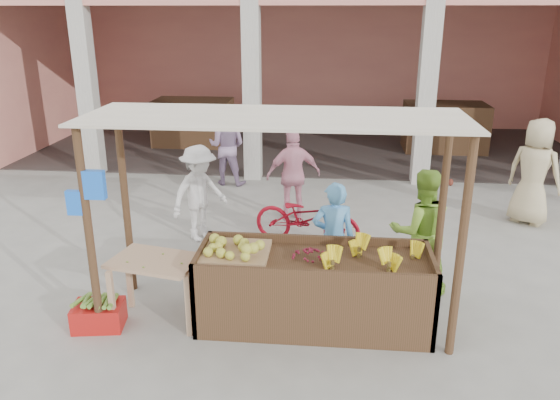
# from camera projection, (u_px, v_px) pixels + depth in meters

# --- Properties ---
(ground) EXTENTS (60.00, 60.00, 0.00)m
(ground) POSITION_uv_depth(u_px,v_px,m) (270.00, 320.00, 6.35)
(ground) COLOR gray
(ground) RESTS_ON ground
(market_building) EXTENTS (14.40, 6.40, 4.20)m
(market_building) POSITION_uv_depth(u_px,v_px,m) (311.00, 40.00, 13.84)
(market_building) COLOR #EF947D
(market_building) RESTS_ON ground
(fruit_stall) EXTENTS (2.60, 0.95, 0.80)m
(fruit_stall) POSITION_uv_depth(u_px,v_px,m) (314.00, 292.00, 6.18)
(fruit_stall) COLOR #4B2E1E
(fruit_stall) RESTS_ON ground
(stall_awning) EXTENTS (4.09, 1.35, 2.39)m
(stall_awning) POSITION_uv_depth(u_px,v_px,m) (268.00, 154.00, 5.76)
(stall_awning) COLOR #4B2E1E
(stall_awning) RESTS_ON ground
(banana_heap) EXTENTS (1.02, 0.56, 0.19)m
(banana_heap) POSITION_uv_depth(u_px,v_px,m) (371.00, 256.00, 5.91)
(banana_heap) COLOR yellow
(banana_heap) RESTS_ON fruit_stall
(melon_tray) EXTENTS (0.81, 0.70, 0.21)m
(melon_tray) POSITION_uv_depth(u_px,v_px,m) (233.00, 247.00, 6.13)
(melon_tray) COLOR #A17B53
(melon_tray) RESTS_ON fruit_stall
(berry_heap) EXTENTS (0.47, 0.39, 0.15)m
(berry_heap) POSITION_uv_depth(u_px,v_px,m) (310.00, 253.00, 6.04)
(berry_heap) COLOR maroon
(berry_heap) RESTS_ON fruit_stall
(side_table) EXTENTS (1.08, 0.83, 0.78)m
(side_table) POSITION_uv_depth(u_px,v_px,m) (156.00, 270.00, 6.15)
(side_table) COLOR tan
(side_table) RESTS_ON ground
(papaya_pile) EXTENTS (0.77, 0.44, 0.22)m
(papaya_pile) POSITION_uv_depth(u_px,v_px,m) (154.00, 250.00, 6.07)
(papaya_pile) COLOR #528B2D
(papaya_pile) RESTS_ON side_table
(red_crate) EXTENTS (0.60, 0.47, 0.29)m
(red_crate) POSITION_uv_depth(u_px,v_px,m) (99.00, 316.00, 6.18)
(red_crate) COLOR #AE1612
(red_crate) RESTS_ON ground
(plantain_bundle) EXTENTS (0.41, 0.29, 0.08)m
(plantain_bundle) POSITION_uv_depth(u_px,v_px,m) (97.00, 301.00, 6.12)
(plantain_bundle) COLOR olive
(plantain_bundle) RESTS_ON red_crate
(produce_sacks) EXTENTS (0.74, 0.46, 0.56)m
(produce_sacks) POSITION_uv_depth(u_px,v_px,m) (444.00, 173.00, 11.11)
(produce_sacks) COLOR maroon
(produce_sacks) RESTS_ON ground
(vendor_blue) EXTENTS (0.62, 0.48, 1.57)m
(vendor_blue) POSITION_uv_depth(u_px,v_px,m) (333.00, 235.00, 6.75)
(vendor_blue) COLOR #57A3E2
(vendor_blue) RESTS_ON ground
(vendor_green) EXTENTS (0.86, 0.56, 1.70)m
(vendor_green) POSITION_uv_depth(u_px,v_px,m) (421.00, 228.00, 6.79)
(vendor_green) COLOR #81B334
(vendor_green) RESTS_ON ground
(motorcycle) EXTENTS (1.05, 1.84, 0.91)m
(motorcycle) POSITION_uv_depth(u_px,v_px,m) (307.00, 217.00, 8.26)
(motorcycle) COLOR maroon
(motorcycle) RESTS_ON ground
(shopper_a) EXTENTS (1.09, 1.13, 1.63)m
(shopper_a) POSITION_uv_depth(u_px,v_px,m) (199.00, 190.00, 8.34)
(shopper_a) COLOR silver
(shopper_a) RESTS_ON ground
(shopper_b) EXTENTS (1.10, 0.80, 1.69)m
(shopper_b) POSITION_uv_depth(u_px,v_px,m) (294.00, 172.00, 9.16)
(shopper_b) COLOR pink
(shopper_b) RESTS_ON ground
(shopper_c) EXTENTS (1.13, 1.08, 1.98)m
(shopper_c) POSITION_uv_depth(u_px,v_px,m) (535.00, 166.00, 8.96)
(shopper_c) COLOR tan
(shopper_c) RESTS_ON ground
(shopper_f) EXTENTS (0.91, 0.60, 1.75)m
(shopper_f) POSITION_uv_depth(u_px,v_px,m) (227.00, 142.00, 11.07)
(shopper_f) COLOR gray
(shopper_f) RESTS_ON ground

